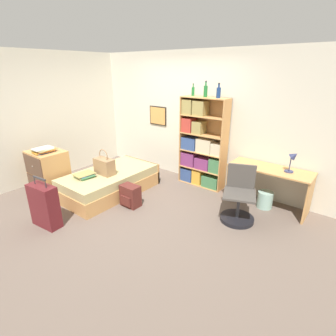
{
  "coord_description": "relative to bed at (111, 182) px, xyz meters",
  "views": [
    {
      "loc": [
        3.07,
        -2.93,
        2.26
      ],
      "look_at": [
        0.64,
        0.18,
        0.75
      ],
      "focal_mm": 28.0,
      "sensor_mm": 36.0,
      "label": 1
    }
  ],
  "objects": [
    {
      "name": "dresser",
      "position": [
        -0.91,
        -0.71,
        0.2
      ],
      "size": [
        0.66,
        0.56,
        0.83
      ],
      "color": "tan",
      "rests_on": "ground_plane"
    },
    {
      "name": "bottle_green",
      "position": [
        0.89,
        1.43,
        1.64
      ],
      "size": [
        0.06,
        0.06,
        0.23
      ],
      "color": "#1E6B2D",
      "rests_on": "bookcase"
    },
    {
      "name": "waste_bin",
      "position": [
        2.56,
        1.24,
        -0.07
      ],
      "size": [
        0.26,
        0.26,
        0.29
      ],
      "color": "#99C1B2",
      "rests_on": "ground_plane"
    },
    {
      "name": "magazine_pile_on_dresser",
      "position": [
        -0.86,
        -0.76,
        0.66
      ],
      "size": [
        0.34,
        0.4,
        0.09
      ],
      "color": "#334C84",
      "rests_on": "dresser"
    },
    {
      "name": "handbag",
      "position": [
        0.03,
        -0.13,
        0.37
      ],
      "size": [
        0.39,
        0.2,
        0.47
      ],
      "color": "#93704C",
      "rests_on": "bed"
    },
    {
      "name": "bottle_clear",
      "position": [
        1.45,
        1.39,
        1.65
      ],
      "size": [
        0.08,
        0.08,
        0.26
      ],
      "color": "navy",
      "rests_on": "bookcase"
    },
    {
      "name": "wall_back",
      "position": [
        0.64,
        1.6,
        1.09
      ],
      "size": [
        10.0,
        0.09,
        2.6
      ],
      "color": "beige",
      "rests_on": "ground_plane"
    },
    {
      "name": "backpack",
      "position": [
        0.69,
        -0.15,
        -0.02
      ],
      "size": [
        0.34,
        0.24,
        0.38
      ],
      "color": "#56231E",
      "rests_on": "ground_plane"
    },
    {
      "name": "bottle_brown",
      "position": [
        1.2,
        1.38,
        1.66
      ],
      "size": [
        0.07,
        0.07,
        0.29
      ],
      "color": "#1E6B2D",
      "rests_on": "bookcase"
    },
    {
      "name": "desk_lamp",
      "position": [
        2.87,
        1.3,
        0.73
      ],
      "size": [
        0.19,
        0.14,
        0.36
      ],
      "color": "navy",
      "rests_on": "desk"
    },
    {
      "name": "book_stack_on_bed",
      "position": [
        -0.14,
        -0.45,
        0.25
      ],
      "size": [
        0.33,
        0.38,
        0.07
      ],
      "color": "#427A4C",
      "rests_on": "bed"
    },
    {
      "name": "desk",
      "position": [
        2.56,
        1.29,
        0.3
      ],
      "size": [
        1.32,
        0.52,
        0.71
      ],
      "color": "tan",
      "rests_on": "ground_plane"
    },
    {
      "name": "bookcase",
      "position": [
        1.14,
        1.39,
        0.56
      ],
      "size": [
        0.94,
        0.31,
        1.76
      ],
      "color": "tan",
      "rests_on": "ground_plane"
    },
    {
      "name": "suitcase",
      "position": [
        0.13,
        -1.37,
        0.12
      ],
      "size": [
        0.5,
        0.26,
        0.79
      ],
      "color": "#5B191E",
      "rests_on": "ground_plane"
    },
    {
      "name": "bed",
      "position": [
        0.0,
        0.0,
        0.0
      ],
      "size": [
        0.98,
        1.8,
        0.43
      ],
      "color": "tan",
      "rests_on": "ground_plane"
    },
    {
      "name": "desk_chair",
      "position": [
        2.34,
        0.59,
        0.06
      ],
      "size": [
        0.62,
        0.62,
        0.87
      ],
      "color": "black",
      "rests_on": "ground_plane"
    },
    {
      "name": "ground_plane",
      "position": [
        0.64,
        -0.02,
        -0.21
      ],
      "size": [
        14.0,
        14.0,
        0.0
      ],
      "primitive_type": "plane",
      "color": "#66564C"
    },
    {
      "name": "wall_left",
      "position": [
        -1.61,
        -0.02,
        1.09
      ],
      "size": [
        0.06,
        10.0,
        2.6
      ],
      "color": "beige",
      "rests_on": "ground_plane"
    }
  ]
}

